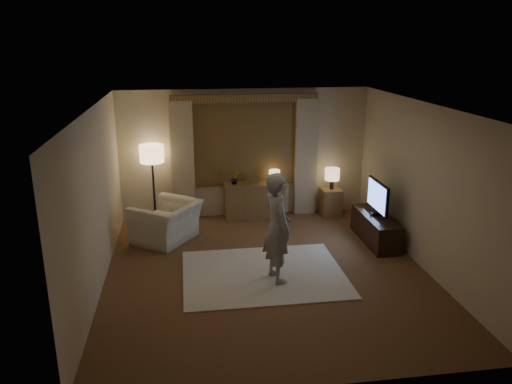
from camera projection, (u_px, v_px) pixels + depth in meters
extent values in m
cube|color=brown|center=(267.00, 273.00, 7.88)|extent=(5.00, 5.50, 0.02)
cube|color=silver|center=(268.00, 106.00, 7.11)|extent=(5.00, 5.50, 0.02)
cube|color=beige|center=(245.00, 154.00, 10.10)|extent=(5.00, 0.02, 2.60)
cube|color=beige|center=(315.00, 277.00, 4.89)|extent=(5.00, 0.02, 2.60)
cube|color=beige|center=(95.00, 201.00, 7.14)|extent=(0.02, 5.50, 2.60)
cube|color=beige|center=(425.00, 187.00, 7.85)|extent=(0.02, 5.50, 2.60)
cube|color=black|center=(245.00, 142.00, 10.00)|extent=(2.00, 0.01, 1.70)
cube|color=brown|center=(245.00, 142.00, 9.99)|extent=(2.08, 0.04, 1.78)
cube|color=tan|center=(183.00, 162.00, 9.85)|extent=(0.45, 0.12, 2.40)
cube|color=tan|center=(306.00, 158.00, 10.20)|extent=(0.45, 0.12, 2.40)
cube|color=brown|center=(245.00, 98.00, 9.69)|extent=(2.90, 0.14, 0.16)
cube|color=beige|center=(263.00, 274.00, 7.81)|extent=(2.50, 2.00, 0.02)
cube|color=brown|center=(255.00, 202.00, 10.16)|extent=(1.20, 0.40, 0.70)
cube|color=brown|center=(255.00, 180.00, 10.03)|extent=(0.16, 0.02, 0.20)
imported|color=#999999|center=(235.00, 179.00, 9.96)|extent=(0.17, 0.13, 0.30)
cylinder|color=black|center=(274.00, 181.00, 10.10)|extent=(0.08, 0.08, 0.12)
cylinder|color=#FFDC99|center=(274.00, 174.00, 10.05)|extent=(0.22, 0.22, 0.18)
cylinder|color=black|center=(156.00, 222.00, 9.98)|extent=(0.34, 0.34, 0.03)
cylinder|color=black|center=(154.00, 193.00, 9.80)|extent=(0.04, 0.04, 1.26)
cylinder|color=#FFDC99|center=(152.00, 154.00, 9.57)|extent=(0.46, 0.46, 0.34)
imported|color=beige|center=(167.00, 222.00, 9.01)|extent=(1.41, 1.45, 0.71)
cube|color=brown|center=(331.00, 202.00, 10.36)|extent=(0.40, 0.40, 0.56)
cylinder|color=black|center=(332.00, 184.00, 10.25)|extent=(0.08, 0.08, 0.20)
cylinder|color=#FFDC99|center=(332.00, 174.00, 10.18)|extent=(0.30, 0.30, 0.24)
cube|color=black|center=(375.00, 228.00, 9.00)|extent=(0.45, 1.40, 0.50)
cube|color=black|center=(377.00, 214.00, 8.92)|extent=(0.21, 0.10, 0.06)
cube|color=black|center=(378.00, 196.00, 8.82)|extent=(0.05, 0.87, 0.53)
cube|color=#5D88FF|center=(376.00, 196.00, 8.82)|extent=(0.00, 0.81, 0.48)
imported|color=#A8A49B|center=(277.00, 227.00, 7.37)|extent=(0.53, 0.69, 1.68)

